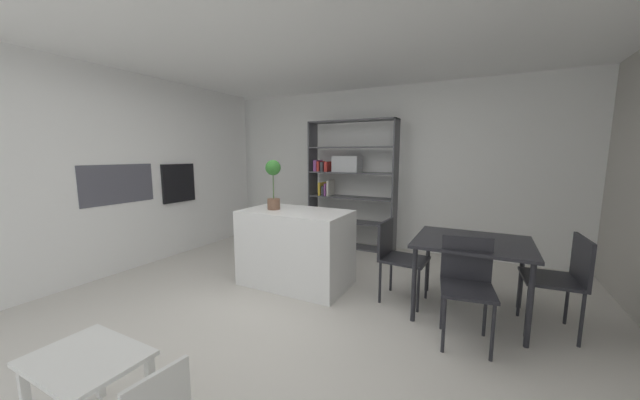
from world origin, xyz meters
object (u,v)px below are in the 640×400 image
Objects in this scene: dining_table at (472,248)px; kitchen_island at (296,248)px; potted_plant_on_island at (273,180)px; dining_chair_window_side at (564,274)px; dining_chair_near at (467,279)px; child_table at (87,370)px; open_bookshelf at (347,179)px; dining_chair_island_side at (396,253)px; built_in_oven at (179,183)px.

kitchen_island is at bearing -175.88° from dining_table.
potted_plant_on_island is 2.26m from dining_table.
dining_chair_near is at bearing -60.94° from dining_chair_window_side.
child_table is at bearing -49.48° from dining_chair_window_side.
dining_table reaches higher than child_table.
potted_plant_on_island is 0.28× the size of open_bookshelf.
potted_plant_on_island is 1.63m from dining_chair_island_side.
dining_table is 1.19× the size of dining_chair_near.
dining_table is 0.74m from dining_chair_island_side.
dining_chair_island_side is (1.25, -1.63, -0.63)m from open_bookshelf.
built_in_oven is at bearing 163.92° from dining_chair_near.
built_in_oven is 3.46m from dining_chair_island_side.
kitchen_island is at bearing 8.18° from potted_plant_on_island.
built_in_oven is 4.89m from dining_chair_window_side.
built_in_oven is 3.54m from child_table.
dining_table is (4.13, -0.07, -0.45)m from built_in_oven.
dining_chair_near is at bearing 48.47° from child_table.
built_in_oven is at bearing 92.38° from dining_chair_island_side.
dining_chair_window_side is at bearing 3.62° from potted_plant_on_island.
potted_plant_on_island is at bearing -175.35° from dining_table.
open_bookshelf reaches higher than dining_chair_island_side.
built_in_oven is 0.69× the size of dining_chair_island_side.
child_table is at bearing -125.75° from dining_table.
potted_plant_on_island reaches higher than child_table.
child_table is 0.70× the size of dining_chair_window_side.
open_bookshelf is at bearing -125.28° from dining_chair_window_side.
dining_chair_window_side is at bearing -31.09° from open_bookshelf.
dining_table is at bearing 79.92° from dining_chair_near.
potted_plant_on_island reaches higher than dining_chair_island_side.
dining_chair_near reaches higher than dining_table.
open_bookshelf is 2.47× the size of dining_chair_island_side.
open_bookshelf is 2.42× the size of dining_chair_window_side.
built_in_oven is 0.68× the size of dining_chair_near.
dining_table is at bearing 4.65° from potted_plant_on_island.
dining_chair_near is at bearing -47.06° from open_bookshelf.
dining_chair_near reaches higher than child_table.
dining_table is (1.98, -1.64, -0.48)m from open_bookshelf.
dining_chair_island_side is (1.44, 0.18, -0.74)m from potted_plant_on_island.
dining_chair_window_side is (1.45, 0.00, 0.02)m from dining_chair_island_side.
dining_chair_near is (1.88, -0.34, 0.08)m from kitchen_island.
dining_table is (2.17, 0.18, -0.59)m from potted_plant_on_island.
potted_plant_on_island is (-0.28, -0.04, 0.80)m from kitchen_island.
dining_chair_window_side is at bearing 24.72° from dining_chair_near.
dining_table is at bearing -93.67° from dining_chair_window_side.
open_bookshelf reaches higher than dining_chair_near.
dining_chair_window_side is at bearing 3.13° from kitchen_island.
built_in_oven is 0.57× the size of dining_table.
kitchen_island is 1.91m from dining_chair_near.
kitchen_island is 1.91m from open_bookshelf.
child_table is 0.71× the size of dining_chair_near.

